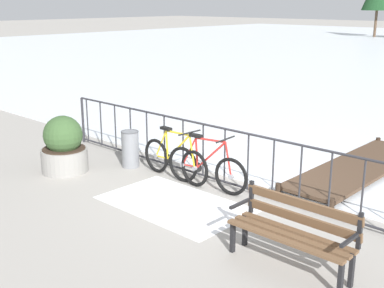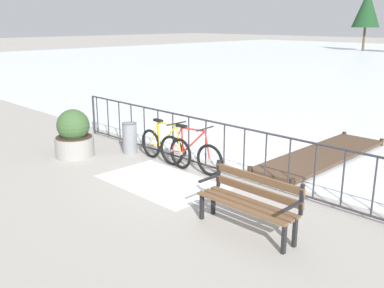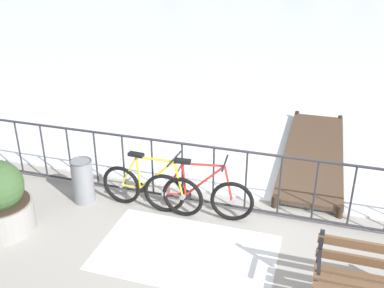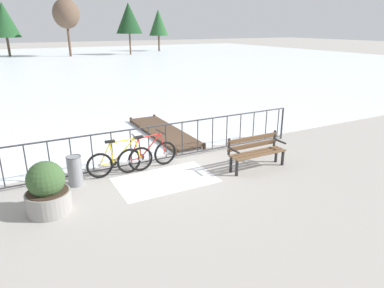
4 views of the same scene
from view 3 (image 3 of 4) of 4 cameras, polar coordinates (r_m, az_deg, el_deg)
ground_plane at (r=6.99m, az=4.78°, el=-8.56°), size 160.00×160.00×0.00m
frozen_pond at (r=34.37m, az=15.93°, el=17.32°), size 80.00×56.00×0.03m
snow_patch at (r=6.11m, az=-0.76°, el=-13.97°), size 2.42×1.47×0.01m
railing_fence at (r=6.70m, az=4.94°, el=-4.55°), size 9.06×0.06×1.07m
bicycle_near_railing at (r=6.82m, az=-5.39°, el=-5.85°), size 1.71×0.52×0.97m
bicycle_second at (r=6.63m, az=0.72°, el=-6.71°), size 1.71×0.52×0.97m
planter_with_shrub at (r=6.84m, az=-23.89°, el=-6.76°), size 0.89×0.89×1.10m
trash_bin at (r=7.22m, az=-14.12°, el=-4.68°), size 0.35×0.35×0.73m
wooden_dock at (r=8.87m, az=15.66°, el=-1.01°), size 1.10×4.14×0.20m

